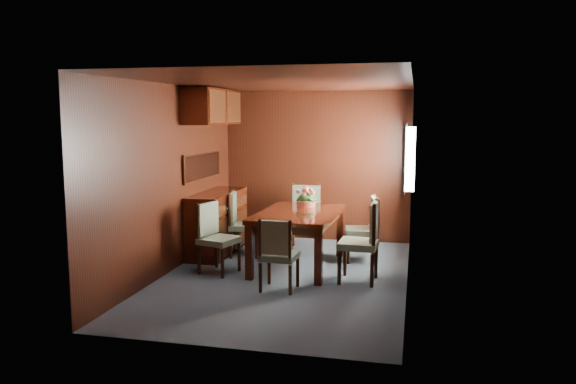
% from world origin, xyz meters
% --- Properties ---
extents(ground, '(4.50, 4.50, 0.00)m').
position_xyz_m(ground, '(0.00, 0.00, 0.00)').
color(ground, '#323D45').
rests_on(ground, ground).
extents(room_shell, '(3.06, 4.52, 2.41)m').
position_xyz_m(room_shell, '(-0.10, 0.33, 1.63)').
color(room_shell, black).
rests_on(room_shell, ground).
extents(sideboard, '(0.48, 1.40, 0.90)m').
position_xyz_m(sideboard, '(-1.25, 1.00, 0.45)').
color(sideboard, black).
rests_on(sideboard, ground).
extents(dining_table, '(1.06, 1.63, 0.75)m').
position_xyz_m(dining_table, '(0.07, 0.49, 0.64)').
color(dining_table, black).
rests_on(dining_table, ground).
extents(chair_left_near, '(0.52, 0.53, 0.92)m').
position_xyz_m(chair_left_near, '(-0.93, 0.00, 0.51)').
color(chair_left_near, black).
rests_on(chair_left_near, ground).
extents(chair_left_far, '(0.49, 0.51, 0.93)m').
position_xyz_m(chair_left_far, '(-0.88, 0.92, 0.51)').
color(chair_left_far, black).
rests_on(chair_left_far, ground).
extents(chair_right_near, '(0.47, 0.49, 0.99)m').
position_xyz_m(chair_right_near, '(0.99, 0.00, 0.55)').
color(chair_right_near, black).
rests_on(chair_right_near, ground).
extents(chair_right_far, '(0.48, 0.49, 0.91)m').
position_xyz_m(chair_right_far, '(0.92, 1.02, 0.51)').
color(chair_right_far, black).
rests_on(chair_right_far, ground).
extents(chair_head, '(0.42, 0.41, 0.86)m').
position_xyz_m(chair_head, '(0.05, -0.59, 0.48)').
color(chair_head, black).
rests_on(chair_head, ground).
extents(chair_foot, '(0.51, 0.50, 0.97)m').
position_xyz_m(chair_foot, '(-0.05, 1.60, 0.54)').
color(chair_foot, black).
rests_on(chair_foot, ground).
extents(flower_centerpiece, '(0.28, 0.28, 0.28)m').
position_xyz_m(flower_centerpiece, '(0.08, 0.96, 0.88)').
color(flower_centerpiece, '#BA5138').
rests_on(flower_centerpiece, dining_table).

